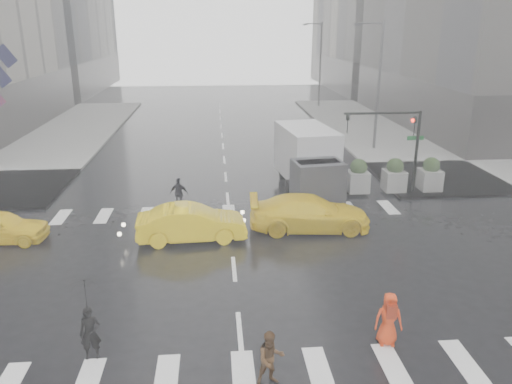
{
  "coord_description": "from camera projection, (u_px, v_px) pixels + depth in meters",
  "views": [
    {
      "loc": [
        -0.58,
        -16.81,
        8.68
      ],
      "look_at": [
        1.0,
        2.0,
        2.34
      ],
      "focal_mm": 35.0,
      "sensor_mm": 36.0,
      "label": 1
    }
  ],
  "objects": [
    {
      "name": "box_truck",
      "position": [
        309.0,
        161.0,
        26.42
      ],
      "size": [
        2.44,
        6.51,
        3.46
      ],
      "rotation": [
        0.0,
        0.0,
        0.13
      ],
      "color": "silver",
      "rests_on": "ground"
    },
    {
      "name": "street_lamp_near",
      "position": [
        377.0,
        81.0,
        34.98
      ],
      "size": [
        2.15,
        0.22,
        9.0
      ],
      "color": "#59595B",
      "rests_on": "ground"
    },
    {
      "name": "taxi_mid",
      "position": [
        192.0,
        223.0,
        20.99
      ],
      "size": [
        4.66,
        1.87,
        1.51
      ],
      "primitive_type": "imported",
      "rotation": [
        0.0,
        0.0,
        1.63
      ],
      "color": "yellow",
      "rests_on": "ground"
    },
    {
      "name": "ground",
      "position": [
        234.0,
        269.0,
        18.69
      ],
      "size": [
        120.0,
        120.0,
        0.0
      ],
      "primitive_type": "plane",
      "color": "black",
      "rests_on": "ground"
    },
    {
      "name": "taxi_rear",
      "position": [
        310.0,
        213.0,
        22.09
      ],
      "size": [
        4.8,
        2.4,
        1.54
      ],
      "primitive_type": "imported",
      "rotation": [
        0.0,
        0.0,
        1.52
      ],
      "color": "yellow",
      "rests_on": "ground"
    },
    {
      "name": "pedestrian_brown",
      "position": [
        271.0,
        358.0,
        12.49
      ],
      "size": [
        0.83,
        0.7,
        1.49
      ],
      "primitive_type": "imported",
      "rotation": [
        0.0,
        0.0,
        0.21
      ],
      "color": "#452D18",
      "rests_on": "ground"
    },
    {
      "name": "pedestrian_black",
      "position": [
        87.0,
        305.0,
        13.18
      ],
      "size": [
        1.04,
        1.06,
        2.43
      ],
      "rotation": [
        0.0,
        0.0,
        0.09
      ],
      "color": "black",
      "rests_on": "ground"
    },
    {
      "name": "planter_west",
      "position": [
        358.0,
        176.0,
        26.68
      ],
      "size": [
        1.1,
        1.1,
        1.8
      ],
      "color": "gray",
      "rests_on": "ground"
    },
    {
      "name": "traffic_signal_pole",
      "position": [
        400.0,
        135.0,
        25.95
      ],
      "size": [
        4.45,
        0.42,
        4.5
      ],
      "color": "black",
      "rests_on": "ground"
    },
    {
      "name": "pedestrian_far_b",
      "position": [
        324.0,
        182.0,
        26.15
      ],
      "size": [
        1.19,
        1.23,
        1.7
      ],
      "primitive_type": "imported",
      "rotation": [
        0.0,
        0.0,
        2.3
      ],
      "color": "black",
      "rests_on": "ground"
    },
    {
      "name": "street_lamp_far",
      "position": [
        319.0,
        61.0,
        53.87
      ],
      "size": [
        2.15,
        0.22,
        9.0
      ],
      "color": "#59595B",
      "rests_on": "ground"
    },
    {
      "name": "road_markings",
      "position": [
        234.0,
        269.0,
        18.69
      ],
      "size": [
        18.0,
        48.0,
        0.01
      ],
      "primitive_type": null,
      "color": "silver",
      "rests_on": "ground"
    },
    {
      "name": "sidewalk_ne",
      "position": [
        488.0,
        148.0,
        36.74
      ],
      "size": [
        35.0,
        35.0,
        0.15
      ],
      "primitive_type": "cube",
      "color": "gray",
      "rests_on": "ground"
    },
    {
      "name": "pedestrian_orange",
      "position": [
        389.0,
        319.0,
        14.07
      ],
      "size": [
        0.84,
        0.61,
        1.6
      ],
      "rotation": [
        0.0,
        0.0,
        -0.14
      ],
      "color": "red",
      "rests_on": "ground"
    },
    {
      "name": "planter_mid",
      "position": [
        394.0,
        176.0,
        26.84
      ],
      "size": [
        1.1,
        1.1,
        1.8
      ],
      "color": "gray",
      "rests_on": "ground"
    },
    {
      "name": "planter_east",
      "position": [
        430.0,
        175.0,
        27.0
      ],
      "size": [
        1.1,
        1.1,
        1.8
      ],
      "color": "gray",
      "rests_on": "ground"
    },
    {
      "name": "pedestrian_far_a",
      "position": [
        179.0,
        194.0,
        24.56
      ],
      "size": [
        1.04,
        0.77,
        1.59
      ],
      "primitive_type": "imported",
      "rotation": [
        0.0,
        0.0,
        2.9
      ],
      "color": "black",
      "rests_on": "ground"
    }
  ]
}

